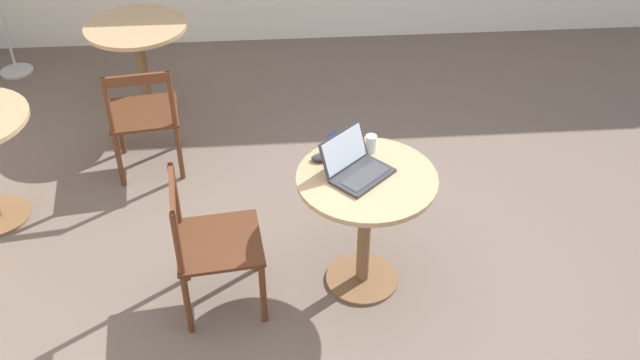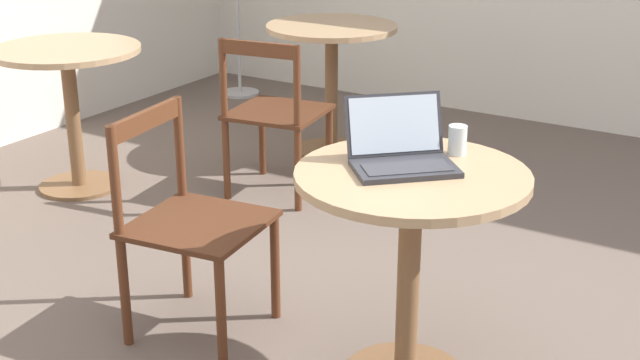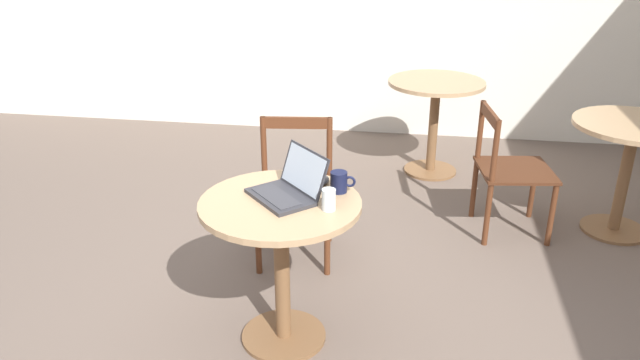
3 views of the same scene
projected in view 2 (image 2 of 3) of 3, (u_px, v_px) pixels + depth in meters
cafe_table_near at (410, 225)px, 2.85m from camera, size 0.75×0.75×0.76m
cafe_table_mid at (332, 56)px, 5.10m from camera, size 0.75×0.75×0.76m
cafe_table_far at (69, 82)px, 4.55m from camera, size 0.75×0.75×0.76m
chair_near_back at (189, 223)px, 3.23m from camera, size 0.50×0.50×0.83m
chair_mid_left at (275, 114)px, 4.51m from camera, size 0.51×0.51×0.83m
laptop at (401, 153)px, 2.81m from camera, size 0.42×0.42×0.21m
mouse at (372, 141)px, 3.02m from camera, size 0.06×0.10×0.03m
mug at (406, 129)px, 3.04m from camera, size 0.12×0.08×0.10m
drinking_glass at (457, 140)px, 2.92m from camera, size 0.06×0.06×0.10m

